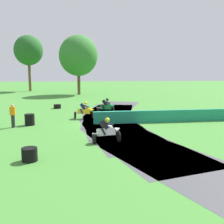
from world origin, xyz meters
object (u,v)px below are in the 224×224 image
(motorcycle_chase_yellow, at_px, (85,110))
(track_marshal, at_px, (13,116))
(motorcycle_lead_green, at_px, (106,106))
(tire_stack_mid_a, at_px, (30,120))
(motorcycle_trailing_white, at_px, (107,131))
(traffic_cone, at_px, (176,114))
(tire_stack_mid_b, at_px, (30,154))
(tire_stack_near, at_px, (57,106))

(motorcycle_chase_yellow, height_order, track_marshal, track_marshal)
(motorcycle_lead_green, xyz_separation_m, tire_stack_mid_a, (-5.72, -4.40, -0.26))
(motorcycle_chase_yellow, bearing_deg, motorcycle_trailing_white, -79.36)
(tire_stack_mid_a, relative_size, track_marshal, 0.49)
(motorcycle_trailing_white, xyz_separation_m, traffic_cone, (6.17, 7.38, -0.41))
(traffic_cone, bearing_deg, tire_stack_mid_a, -167.54)
(motorcycle_chase_yellow, bearing_deg, tire_stack_mid_b, -102.87)
(motorcycle_lead_green, bearing_deg, motorcycle_chase_yellow, -130.05)
(tire_stack_mid_a, xyz_separation_m, traffic_cone, (11.36, 2.51, -0.18))
(motorcycle_chase_yellow, bearing_deg, track_marshal, -149.50)
(tire_stack_near, height_order, tire_stack_mid_a, tire_stack_mid_a)
(motorcycle_trailing_white, relative_size, track_marshal, 1.03)
(motorcycle_trailing_white, height_order, tire_stack_mid_b, motorcycle_trailing_white)
(motorcycle_trailing_white, bearing_deg, motorcycle_lead_green, 86.72)
(tire_stack_near, bearing_deg, tire_stack_mid_b, -87.95)
(motorcycle_lead_green, bearing_deg, tire_stack_mid_a, -142.44)
(motorcycle_chase_yellow, relative_size, motorcycle_trailing_white, 1.02)
(motorcycle_lead_green, bearing_deg, motorcycle_trailing_white, -93.28)
(motorcycle_chase_yellow, relative_size, track_marshal, 1.05)
(tire_stack_near, relative_size, tire_stack_mid_b, 1.05)
(tire_stack_near, bearing_deg, traffic_cone, -27.90)
(motorcycle_lead_green, bearing_deg, traffic_cone, -18.52)
(motorcycle_chase_yellow, xyz_separation_m, tire_stack_near, (-2.83, 5.79, -0.46))
(tire_stack_near, xyz_separation_m, traffic_cone, (10.33, -5.47, 0.02))
(track_marshal, height_order, traffic_cone, track_marshal)
(motorcycle_lead_green, distance_m, tire_stack_near, 5.91)
(motorcycle_trailing_white, relative_size, tire_stack_near, 2.33)
(motorcycle_trailing_white, bearing_deg, tire_stack_mid_b, -141.58)
(traffic_cone, bearing_deg, motorcycle_lead_green, 161.48)
(motorcycle_trailing_white, xyz_separation_m, tire_stack_mid_b, (-3.59, -2.85, -0.33))
(motorcycle_lead_green, height_order, tire_stack_mid_b, motorcycle_lead_green)
(motorcycle_chase_yellow, height_order, motorcycle_trailing_white, motorcycle_chase_yellow)
(motorcycle_chase_yellow, distance_m, motorcycle_trailing_white, 7.19)
(motorcycle_lead_green, height_order, tire_stack_near, motorcycle_lead_green)
(tire_stack_mid_a, relative_size, traffic_cone, 1.82)
(track_marshal, bearing_deg, tire_stack_mid_b, -70.04)
(tire_stack_near, relative_size, tire_stack_mid_a, 0.90)
(motorcycle_trailing_white, height_order, track_marshal, track_marshal)
(motorcycle_chase_yellow, height_order, traffic_cone, motorcycle_chase_yellow)
(tire_stack_mid_b, bearing_deg, motorcycle_trailing_white, 38.42)
(traffic_cone, bearing_deg, tire_stack_near, 152.10)
(track_marshal, bearing_deg, motorcycle_lead_green, 37.09)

